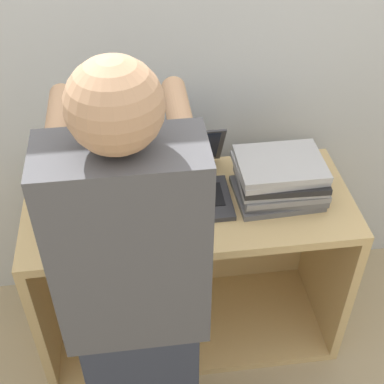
{
  "coord_description": "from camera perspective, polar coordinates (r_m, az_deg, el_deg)",
  "views": [
    {
      "loc": [
        -0.18,
        -1.22,
        2.1
      ],
      "look_at": [
        0.0,
        0.19,
        0.88
      ],
      "focal_mm": 50.0,
      "sensor_mm": 36.0,
      "label": 1
    }
  ],
  "objects": [
    {
      "name": "wall_back",
      "position": [
        2.08,
        -1.68,
        14.88
      ],
      "size": [
        8.0,
        0.05,
        2.4
      ],
      "color": "silver",
      "rests_on": "ground_plane"
    },
    {
      "name": "person",
      "position": [
        1.61,
        -5.88,
        -12.63
      ],
      "size": [
        0.4,
        0.53,
        1.62
      ],
      "color": "#2D3342",
      "rests_on": "ground_plane"
    },
    {
      "name": "laptop_open",
      "position": [
        2.02,
        -0.51,
        1.02
      ],
      "size": [
        0.31,
        0.36,
        0.23
      ],
      "color": "#333338",
      "rests_on": "cart"
    },
    {
      "name": "ground_plane",
      "position": [
        2.43,
        0.6,
        -18.98
      ],
      "size": [
        12.0,
        12.0,
        0.0
      ],
      "primitive_type": "plane",
      "color": "tan"
    },
    {
      "name": "cart",
      "position": [
        2.33,
        -0.48,
        -7.02
      ],
      "size": [
        1.24,
        0.54,
        0.76
      ],
      "color": "tan",
      "rests_on": "ground_plane"
    },
    {
      "name": "laptop_stack_left",
      "position": [
        1.97,
        -10.27,
        -0.73
      ],
      "size": [
        0.33,
        0.27,
        0.12
      ],
      "color": "gray",
      "rests_on": "cart"
    },
    {
      "name": "laptop_stack_right",
      "position": [
        2.01,
        9.33,
        1.46
      ],
      "size": [
        0.34,
        0.26,
        0.17
      ],
      "color": "slate",
      "rests_on": "cart"
    }
  ]
}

